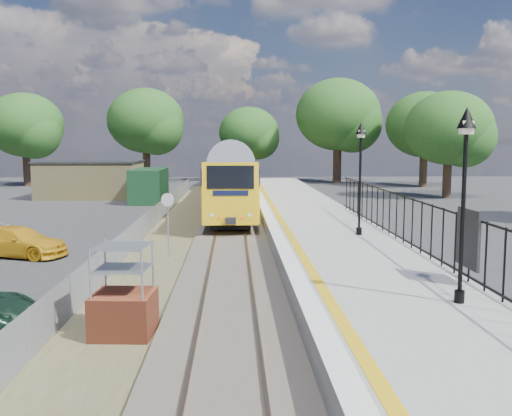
{
  "coord_description": "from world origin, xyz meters",
  "views": [
    {
      "loc": [
        0.17,
        -16.97,
        4.69
      ],
      "look_at": [
        1.07,
        6.22,
        2.0
      ],
      "focal_mm": 40.0,
      "sensor_mm": 36.0,
      "label": 1
    }
  ],
  "objects": [
    {
      "name": "tree_line",
      "position": [
        1.4,
        42.0,
        6.61
      ],
      "size": [
        56.8,
        43.8,
        11.88
      ],
      "color": "#332319",
      "rests_on": "ground"
    },
    {
      "name": "track_bed",
      "position": [
        -0.47,
        9.67,
        0.09
      ],
      "size": [
        5.9,
        80.0,
        0.29
      ],
      "color": "#473F38",
      "rests_on": "ground"
    },
    {
      "name": "palisade_fence",
      "position": [
        6.55,
        2.24,
        1.84
      ],
      "size": [
        0.12,
        26.0,
        2.0
      ],
      "color": "black",
      "rests_on": "platform"
    },
    {
      "name": "outbuilding",
      "position": [
        -10.91,
        31.21,
        1.52
      ],
      "size": [
        10.8,
        10.1,
        3.12
      ],
      "color": "#9F8F5A",
      "rests_on": "ground"
    },
    {
      "name": "platform",
      "position": [
        4.2,
        8.0,
        0.45
      ],
      "size": [
        5.0,
        70.0,
        0.9
      ],
      "primitive_type": "cube",
      "color": "gray",
      "rests_on": "ground"
    },
    {
      "name": "wire_fence",
      "position": [
        -4.2,
        12.0,
        0.6
      ],
      "size": [
        0.06,
        52.0,
        1.2
      ],
      "color": "#999EA3",
      "rests_on": "ground"
    },
    {
      "name": "train",
      "position": [
        0.0,
        30.45,
        2.34
      ],
      "size": [
        2.82,
        40.83,
        3.51
      ],
      "color": "yellow",
      "rests_on": "ground"
    },
    {
      "name": "victorian_lamp_north",
      "position": [
        5.3,
        6.0,
        4.3
      ],
      "size": [
        0.44,
        0.44,
        4.6
      ],
      "color": "black",
      "rests_on": "platform"
    },
    {
      "name": "brick_plinth",
      "position": [
        -2.5,
        -3.51,
        1.1
      ],
      "size": [
        1.51,
        1.51,
        2.29
      ],
      "rotation": [
        0.0,
        0.0,
        -0.07
      ],
      "color": "brown",
      "rests_on": "ground"
    },
    {
      "name": "car_yellow",
      "position": [
        -8.75,
        6.49,
        0.62
      ],
      "size": [
        4.57,
        2.91,
        1.23
      ],
      "primitive_type": "imported",
      "rotation": [
        0.0,
        0.0,
        1.27
      ],
      "color": "gold",
      "rests_on": "ground"
    },
    {
      "name": "speed_sign",
      "position": [
        -2.5,
        5.84,
        1.8
      ],
      "size": [
        0.51,
        0.21,
        2.66
      ],
      "rotation": [
        0.0,
        0.0,
        -0.34
      ],
      "color": "#999EA3",
      "rests_on": "ground"
    },
    {
      "name": "ground",
      "position": [
        0.0,
        0.0,
        0.0
      ],
      "size": [
        120.0,
        120.0,
        0.0
      ],
      "primitive_type": "plane",
      "color": "#2D2D30",
      "rests_on": "ground"
    },
    {
      "name": "victorian_lamp_south",
      "position": [
        5.5,
        -4.0,
        4.3
      ],
      "size": [
        0.44,
        0.44,
        4.6
      ],
      "color": "black",
      "rests_on": "platform"
    },
    {
      "name": "platform_edge",
      "position": [
        2.14,
        8.0,
        0.9
      ],
      "size": [
        0.9,
        70.0,
        0.01
      ],
      "color": "silver",
      "rests_on": "platform"
    }
  ]
}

